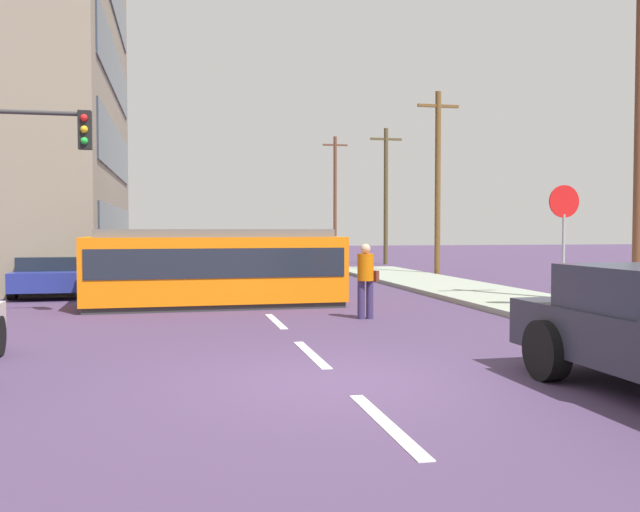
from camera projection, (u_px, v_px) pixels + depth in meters
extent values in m
plane|color=#463353|center=(255.00, 302.00, 18.83)|extent=(120.00, 120.00, 0.00)
cube|color=#939D8C|center=(561.00, 311.00, 16.30)|extent=(3.20, 36.00, 0.14)
cube|color=silver|center=(386.00, 423.00, 7.09)|extent=(0.16, 2.40, 0.01)
cube|color=silver|center=(311.00, 354.00, 11.01)|extent=(0.16, 2.40, 0.01)
cube|color=silver|center=(276.00, 321.00, 14.92)|extent=(0.16, 2.40, 0.01)
cube|color=silver|center=(238.00, 286.00, 24.01)|extent=(0.16, 2.40, 0.01)
cube|color=silver|center=(226.00, 275.00, 29.88)|extent=(0.16, 2.40, 0.01)
cube|color=#2D3847|center=(117.00, 231.00, 27.70)|extent=(0.06, 13.05, 1.92)
cube|color=#2D3847|center=(116.00, 151.00, 27.57)|extent=(0.06, 13.05, 1.92)
cube|color=#2D3847|center=(115.00, 70.00, 27.44)|extent=(0.06, 13.05, 1.92)
cube|color=orange|center=(215.00, 269.00, 17.87)|extent=(6.58, 2.68, 1.64)
cube|color=#2D2D2D|center=(215.00, 303.00, 17.91)|extent=(6.45, 2.55, 0.15)
cube|color=#5E5E5B|center=(215.00, 233.00, 17.84)|extent=(5.92, 2.29, 0.20)
cube|color=#1E232D|center=(215.00, 261.00, 17.87)|extent=(6.32, 2.71, 0.72)
cube|color=#BDAFBC|center=(208.00, 254.00, 26.92)|extent=(2.67, 5.12, 1.45)
cube|color=black|center=(213.00, 250.00, 24.51)|extent=(2.25, 0.20, 0.87)
cube|color=black|center=(208.00, 247.00, 26.91)|extent=(2.68, 4.37, 0.58)
cylinder|color=black|center=(211.00, 271.00, 25.37)|extent=(2.58, 0.99, 0.90)
cylinder|color=black|center=(205.00, 266.00, 28.51)|extent=(2.58, 0.99, 0.90)
cylinder|color=#352851|center=(361.00, 300.00, 15.32)|extent=(0.16, 0.16, 0.85)
cylinder|color=#352851|center=(370.00, 300.00, 15.36)|extent=(0.16, 0.16, 0.85)
cylinder|color=#CD6006|center=(366.00, 267.00, 15.31)|extent=(0.36, 0.36, 0.60)
sphere|color=tan|center=(366.00, 249.00, 15.29)|extent=(0.22, 0.22, 0.22)
cube|color=#602A20|center=(374.00, 276.00, 15.41)|extent=(0.19, 0.22, 0.24)
cylinder|color=black|center=(547.00, 350.00, 9.11)|extent=(0.30, 0.81, 0.80)
cube|color=navy|center=(55.00, 278.00, 20.87)|extent=(1.94, 4.33, 0.55)
cube|color=black|center=(54.00, 262.00, 20.71)|extent=(1.76, 2.39, 0.40)
cylinder|color=black|center=(30.00, 282.00, 21.93)|extent=(0.23, 0.64, 0.64)
cylinder|color=black|center=(92.00, 281.00, 22.34)|extent=(0.23, 0.64, 0.64)
cylinder|color=black|center=(12.00, 289.00, 19.42)|extent=(0.23, 0.64, 0.64)
cylinder|color=black|center=(83.00, 287.00, 19.83)|extent=(0.23, 0.64, 0.64)
cube|color=beige|center=(83.00, 267.00, 27.05)|extent=(1.90, 4.28, 0.55)
cube|color=black|center=(82.00, 255.00, 26.88)|extent=(1.75, 2.35, 0.40)
cylinder|color=black|center=(63.00, 270.00, 28.12)|extent=(0.22, 0.64, 0.64)
cylinder|color=black|center=(111.00, 269.00, 28.50)|extent=(0.22, 0.64, 0.64)
cylinder|color=black|center=(52.00, 274.00, 25.61)|extent=(0.22, 0.64, 0.64)
cylinder|color=black|center=(105.00, 273.00, 25.99)|extent=(0.22, 0.64, 0.64)
cylinder|color=gray|center=(563.00, 261.00, 16.17)|extent=(0.07, 0.07, 2.20)
cylinder|color=red|center=(564.00, 201.00, 16.12)|extent=(0.76, 0.04, 0.76)
cylinder|color=#333333|center=(26.00, 112.00, 14.89)|extent=(2.41, 0.10, 0.10)
cube|color=black|center=(85.00, 130.00, 15.15)|extent=(0.28, 0.24, 0.84)
sphere|color=red|center=(84.00, 118.00, 15.01)|extent=(0.16, 0.16, 0.16)
sphere|color=gold|center=(84.00, 129.00, 15.02)|extent=(0.16, 0.16, 0.16)
sphere|color=green|center=(84.00, 141.00, 15.03)|extent=(0.16, 0.16, 0.16)
cylinder|color=brown|center=(639.00, 139.00, 16.88)|extent=(0.24, 0.24, 8.37)
cylinder|color=brown|center=(438.00, 184.00, 29.04)|extent=(0.24, 0.24, 7.74)
cube|color=brown|center=(438.00, 106.00, 28.91)|extent=(1.80, 0.12, 0.12)
cylinder|color=brown|center=(386.00, 197.00, 38.63)|extent=(0.24, 0.24, 7.59)
cube|color=brown|center=(386.00, 139.00, 38.51)|extent=(1.80, 0.12, 0.12)
cylinder|color=brown|center=(335.00, 197.00, 49.42)|extent=(0.24, 0.24, 8.57)
cube|color=brown|center=(335.00, 145.00, 49.27)|extent=(1.80, 0.12, 0.12)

